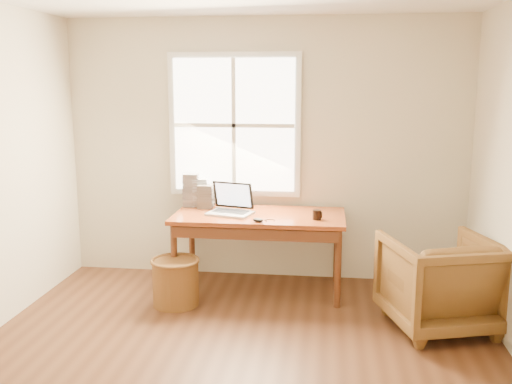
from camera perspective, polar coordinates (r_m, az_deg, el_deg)
room_shell at (r=3.67m, az=-3.09°, el=0.66°), size 4.04×4.54×2.64m
desk at (r=5.37m, az=0.32°, el=-2.42°), size 1.60×0.80×0.04m
armchair at (r=4.89m, az=17.90°, el=-8.60°), size 1.02×1.04×0.76m
wicker_stool at (r=5.22m, az=-8.03°, el=-8.96°), size 0.50×0.50×0.41m
laptop at (r=5.32m, az=-2.61°, el=-0.80°), size 0.46×0.48×0.28m
mouse at (r=5.06m, az=0.21°, el=-2.82°), size 0.12×0.10×0.03m
coffee_mug at (r=5.17m, az=6.10°, el=-2.29°), size 0.09×0.09×0.09m
cd_stack_a at (r=5.70m, az=-5.63°, el=-0.04°), size 0.16×0.15×0.28m
cd_stack_b at (r=5.63m, az=-5.07°, el=-0.45°), size 0.15×0.13×0.23m
cd_stack_c at (r=5.71m, az=-6.52°, el=0.20°), size 0.15×0.14×0.33m
cd_stack_d at (r=5.74m, az=-2.71°, el=-0.49°), size 0.17×0.16×0.17m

